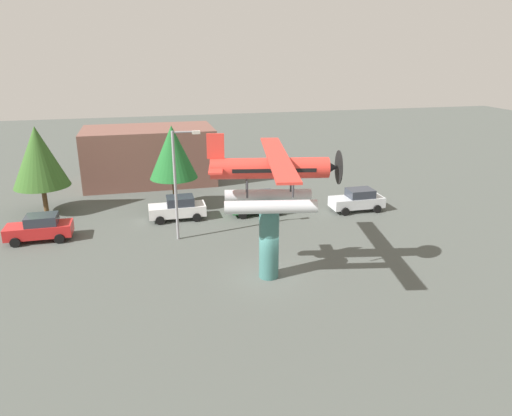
# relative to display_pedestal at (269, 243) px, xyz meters

# --- Properties ---
(ground_plane) EXTENTS (140.00, 140.00, 0.00)m
(ground_plane) POSITION_rel_display_pedestal_xyz_m (0.00, 0.00, -2.07)
(ground_plane) COLOR #4C514C
(display_pedestal) EXTENTS (1.10, 1.10, 4.14)m
(display_pedestal) POSITION_rel_display_pedestal_xyz_m (0.00, 0.00, 0.00)
(display_pedestal) COLOR #386B66
(display_pedestal) RESTS_ON ground
(floatplane_monument) EXTENTS (7.13, 10.42, 4.00)m
(floatplane_monument) POSITION_rel_display_pedestal_xyz_m (0.13, -0.02, 3.74)
(floatplane_monument) COLOR silver
(floatplane_monument) RESTS_ON display_pedestal
(car_near_red) EXTENTS (4.20, 2.02, 1.76)m
(car_near_red) POSITION_rel_display_pedestal_xyz_m (-13.45, 8.82, -1.19)
(car_near_red) COLOR red
(car_near_red) RESTS_ON ground
(car_mid_white) EXTENTS (4.20, 2.02, 1.76)m
(car_mid_white) POSITION_rel_display_pedestal_xyz_m (-4.13, 10.79, -1.19)
(car_mid_white) COLOR white
(car_mid_white) RESTS_ON ground
(car_far_green) EXTENTS (4.20, 2.02, 1.76)m
(car_far_green) POSITION_rel_display_pedestal_xyz_m (2.01, 10.53, -1.19)
(car_far_green) COLOR #237A38
(car_far_green) RESTS_ON ground
(car_distant_silver) EXTENTS (4.20, 2.02, 1.76)m
(car_distant_silver) POSITION_rel_display_pedestal_xyz_m (9.86, 9.40, -1.19)
(car_distant_silver) COLOR silver
(car_distant_silver) RESTS_ON ground
(streetlight_primary) EXTENTS (1.84, 0.28, 7.33)m
(streetlight_primary) POSITION_rel_display_pedestal_xyz_m (-4.28, 6.81, 2.22)
(streetlight_primary) COLOR gray
(streetlight_primary) RESTS_ON ground
(storefront_building) EXTENTS (11.99, 6.62, 5.23)m
(storefront_building) POSITION_rel_display_pedestal_xyz_m (-5.75, 22.00, 0.54)
(storefront_building) COLOR brown
(storefront_building) RESTS_ON ground
(tree_west) EXTENTS (4.18, 4.18, 6.79)m
(tree_west) POSITION_rel_display_pedestal_xyz_m (-14.08, 14.81, 2.39)
(tree_west) COLOR brown
(tree_west) RESTS_ON ground
(tree_east) EXTENTS (3.76, 3.76, 6.66)m
(tree_east) POSITION_rel_display_pedestal_xyz_m (-4.11, 13.62, 2.49)
(tree_east) COLOR brown
(tree_east) RESTS_ON ground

